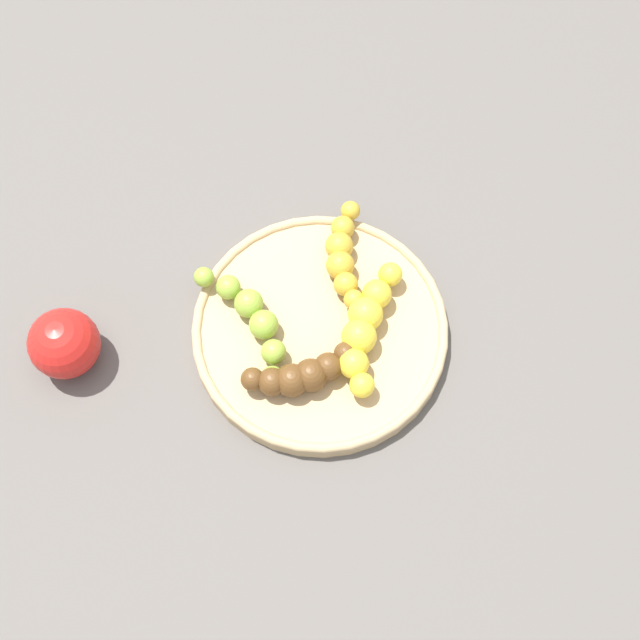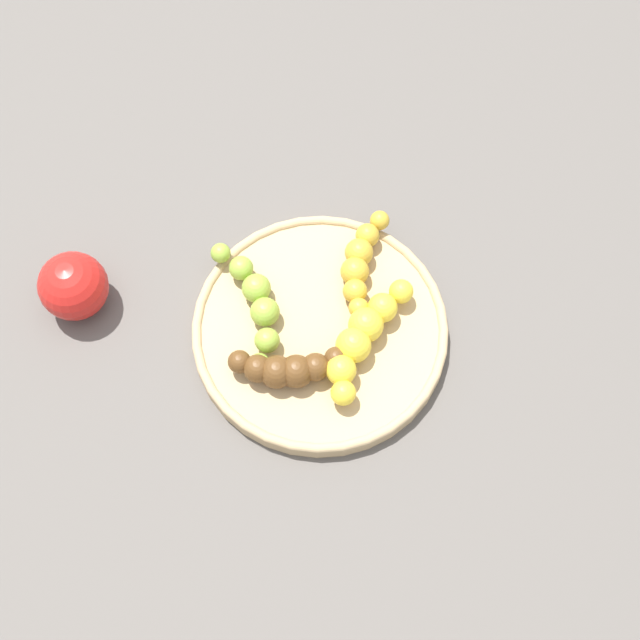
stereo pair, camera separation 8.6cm
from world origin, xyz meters
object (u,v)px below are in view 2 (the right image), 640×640
at_px(banana_yellow, 364,337).
at_px(apple_red, 73,286).
at_px(fruit_bowl, 320,330).
at_px(banana_green, 255,302).
at_px(banana_overripe, 286,368).
at_px(banana_spotted, 361,263).

xyz_separation_m(banana_yellow, apple_red, (0.16, 0.26, -0.00)).
bearing_deg(banana_yellow, fruit_bowl, 7.35).
height_order(banana_green, banana_overripe, banana_overripe).
distance_m(fruit_bowl, banana_overripe, 0.07).
relative_size(fruit_bowl, banana_yellow, 2.18).
xyz_separation_m(fruit_bowl, banana_yellow, (-0.03, -0.03, 0.03)).
height_order(banana_spotted, banana_overripe, banana_overripe).
distance_m(banana_yellow, banana_spotted, 0.09).
height_order(banana_spotted, apple_red, apple_red).
distance_m(banana_yellow, banana_green, 0.12).
xyz_separation_m(fruit_bowl, apple_red, (0.13, 0.22, 0.02)).
relative_size(fruit_bowl, banana_spotted, 2.38).
height_order(banana_spotted, banana_green, same).
bearing_deg(banana_overripe, apple_red, -113.90).
height_order(fruit_bowl, apple_red, apple_red).
height_order(fruit_bowl, banana_yellow, banana_yellow).
bearing_deg(banana_yellow, banana_spotted, -58.88).
bearing_deg(banana_spotted, banana_overripe, 69.77).
xyz_separation_m(banana_green, banana_overripe, (-0.08, -0.01, 0.00)).
height_order(banana_green, apple_red, apple_red).
xyz_separation_m(banana_yellow, banana_green, (0.08, 0.09, -0.00)).
height_order(fruit_bowl, banana_spotted, banana_spotted).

